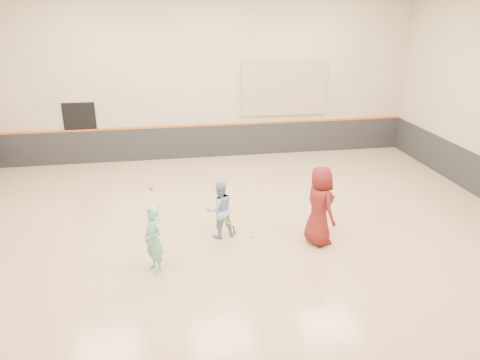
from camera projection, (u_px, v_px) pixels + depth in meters
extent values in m
cube|color=tan|center=(235.00, 231.00, 12.07)|extent=(15.00, 12.00, 0.20)
cube|color=#C8B592|center=(207.00, 76.00, 16.49)|extent=(15.00, 0.02, 6.00)
cube|color=#C8B592|center=(317.00, 226.00, 5.43)|extent=(15.00, 0.02, 6.00)
cube|color=#232326|center=(209.00, 141.00, 17.31)|extent=(14.90, 0.04, 1.20)
cube|color=#D85914|center=(209.00, 125.00, 17.08)|extent=(14.90, 0.03, 0.06)
cube|color=tan|center=(284.00, 88.00, 17.06)|extent=(3.20, 0.08, 2.00)
cube|color=black|center=(81.00, 134.00, 16.43)|extent=(1.10, 0.05, 2.20)
imported|color=#6DBEAA|center=(154.00, 239.00, 9.84)|extent=(0.60, 0.66, 1.52)
imported|color=#86A5D0|center=(220.00, 209.00, 11.33)|extent=(0.83, 0.71, 1.46)
imported|color=maroon|center=(320.00, 206.00, 10.96)|extent=(0.83, 1.07, 1.93)
sphere|color=#C4D832|center=(253.00, 236.00, 11.52)|extent=(0.07, 0.07, 0.07)
sphere|color=#D3EF37|center=(334.00, 200.00, 10.69)|extent=(0.07, 0.07, 0.07)
sphere|color=yellow|center=(158.00, 206.00, 13.21)|extent=(0.07, 0.07, 0.07)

